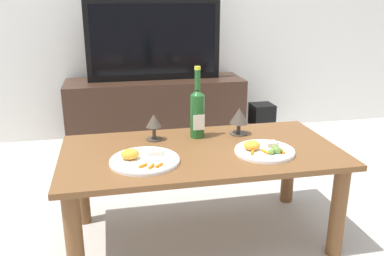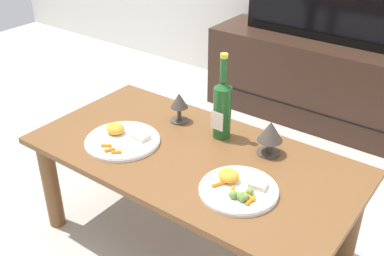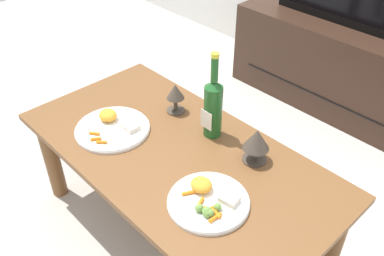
# 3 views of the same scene
# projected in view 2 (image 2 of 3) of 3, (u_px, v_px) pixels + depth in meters

# --- Properties ---
(ground_plane) EXTENTS (6.40, 6.40, 0.00)m
(ground_plane) POSITION_uv_depth(u_px,v_px,m) (192.00, 243.00, 1.98)
(ground_plane) COLOR #B7B2A8
(dining_table) EXTENTS (1.26, 0.64, 0.46)m
(dining_table) POSITION_uv_depth(u_px,v_px,m) (192.00, 171.00, 1.79)
(dining_table) COLOR brown
(dining_table) RESTS_ON ground_plane
(tv_stand) EXTENTS (1.35, 0.42, 0.51)m
(tv_stand) POSITION_uv_depth(u_px,v_px,m) (317.00, 81.00, 2.82)
(tv_stand) COLOR #382319
(tv_stand) RESTS_ON ground_plane
(wine_bottle) EXTENTS (0.07, 0.07, 0.35)m
(wine_bottle) POSITION_uv_depth(u_px,v_px,m) (222.00, 107.00, 1.80)
(wine_bottle) COLOR #1E5923
(wine_bottle) RESTS_ON dining_table
(goblet_left) EXTENTS (0.08, 0.08, 0.13)m
(goblet_left) POSITION_uv_depth(u_px,v_px,m) (179.00, 103.00, 1.93)
(goblet_left) COLOR #473D33
(goblet_left) RESTS_ON dining_table
(goblet_right) EXTENTS (0.10, 0.10, 0.14)m
(goblet_right) POSITION_uv_depth(u_px,v_px,m) (270.00, 133.00, 1.71)
(goblet_right) COLOR #473D33
(goblet_right) RESTS_ON dining_table
(dinner_plate_left) EXTENTS (0.30, 0.30, 0.05)m
(dinner_plate_left) POSITION_uv_depth(u_px,v_px,m) (122.00, 139.00, 1.82)
(dinner_plate_left) COLOR white
(dinner_plate_left) RESTS_ON dining_table
(dinner_plate_right) EXTENTS (0.27, 0.27, 0.05)m
(dinner_plate_right) POSITION_uv_depth(u_px,v_px,m) (238.00, 188.00, 1.54)
(dinner_plate_right) COLOR white
(dinner_plate_right) RESTS_ON dining_table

